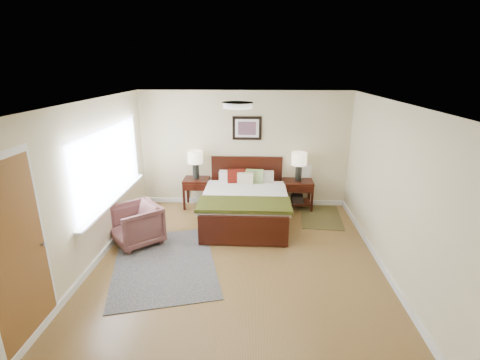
% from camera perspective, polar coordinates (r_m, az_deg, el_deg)
% --- Properties ---
extents(floor, '(5.00, 5.00, 0.00)m').
position_cam_1_polar(floor, '(5.70, -0.33, -13.24)').
color(floor, brown).
rests_on(floor, ground).
extents(back_wall, '(4.50, 0.04, 2.50)m').
position_cam_1_polar(back_wall, '(7.56, 0.67, 5.03)').
color(back_wall, beige).
rests_on(back_wall, ground).
extents(front_wall, '(4.50, 0.04, 2.50)m').
position_cam_1_polar(front_wall, '(2.93, -3.14, -17.88)').
color(front_wall, beige).
rests_on(front_wall, ground).
extents(left_wall, '(0.04, 5.00, 2.50)m').
position_cam_1_polar(left_wall, '(5.73, -23.43, -0.84)').
color(left_wall, beige).
rests_on(left_wall, ground).
extents(right_wall, '(0.04, 5.00, 2.50)m').
position_cam_1_polar(right_wall, '(5.52, 23.67, -1.58)').
color(right_wall, beige).
rests_on(right_wall, ground).
extents(ceiling, '(4.50, 5.00, 0.02)m').
position_cam_1_polar(ceiling, '(4.88, -0.39, 12.64)').
color(ceiling, white).
rests_on(ceiling, back_wall).
extents(window, '(0.11, 2.72, 1.32)m').
position_cam_1_polar(window, '(6.28, -20.44, 2.31)').
color(window, silver).
rests_on(window, left_wall).
extents(door, '(0.06, 1.00, 2.18)m').
position_cam_1_polar(door, '(4.42, -32.68, -10.45)').
color(door, silver).
rests_on(door, ground).
extents(ceil_fixture, '(0.44, 0.44, 0.08)m').
position_cam_1_polar(ceil_fixture, '(4.89, -0.39, 12.23)').
color(ceil_fixture, white).
rests_on(ceil_fixture, ceiling).
extents(bed, '(1.67, 2.01, 1.08)m').
position_cam_1_polar(bed, '(6.83, 0.85, -3.01)').
color(bed, black).
rests_on(bed, ground).
extents(wall_art, '(0.62, 0.05, 0.50)m').
position_cam_1_polar(wall_art, '(7.43, 1.16, 8.50)').
color(wall_art, black).
rests_on(wall_art, back_wall).
extents(nightstand_left, '(0.54, 0.49, 0.64)m').
position_cam_1_polar(nightstand_left, '(7.63, -7.19, -0.71)').
color(nightstand_left, black).
rests_on(nightstand_left, ground).
extents(nightstand_right, '(0.64, 0.48, 0.63)m').
position_cam_1_polar(nightstand_right, '(7.62, 9.42, -1.89)').
color(nightstand_right, black).
rests_on(nightstand_right, ground).
extents(lamp_left, '(0.32, 0.32, 0.61)m').
position_cam_1_polar(lamp_left, '(7.49, -7.33, 3.33)').
color(lamp_left, black).
rests_on(lamp_left, nightstand_left).
extents(lamp_right, '(0.32, 0.32, 0.61)m').
position_cam_1_polar(lamp_right, '(7.43, 9.67, 3.01)').
color(lamp_right, black).
rests_on(lamp_right, nightstand_right).
extents(armchair, '(1.07, 1.07, 0.70)m').
position_cam_1_polar(armchair, '(6.34, -16.65, -7.04)').
color(armchair, brown).
rests_on(armchair, ground).
extents(rug_persian, '(2.03, 2.48, 0.01)m').
position_cam_1_polar(rug_persian, '(5.77, -12.27, -13.21)').
color(rug_persian, '#0D1E43').
rests_on(rug_persian, ground).
extents(rug_navy, '(0.89, 1.26, 0.01)m').
position_cam_1_polar(rug_navy, '(7.41, 13.12, -5.90)').
color(rug_navy, black).
rests_on(rug_navy, ground).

